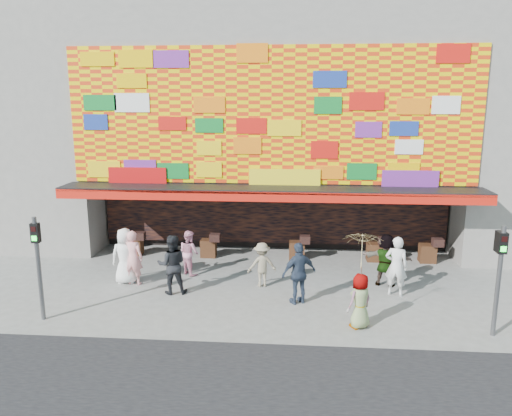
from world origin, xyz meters
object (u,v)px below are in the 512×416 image
object	(u,v)px
ped_a	(125,256)
ped_c	(172,264)
signal_right	(500,269)
ped_h	(396,266)
signal_left	(38,257)
parasol	(362,251)
ped_g	(360,301)
ped_i	(189,252)
ped_f	(386,260)
ped_d	(262,265)
ped_e	(299,273)
ped_b	(133,258)

from	to	relation	value
ped_a	ped_c	world-z (taller)	ped_c
signal_right	ped_h	size ratio (longest dim) A/B	1.55
signal_left	parasol	world-z (taller)	signal_left
ped_g	ped_h	distance (m)	2.84
ped_a	ped_i	world-z (taller)	ped_a
ped_g	ped_i	distance (m)	6.75
signal_left	ped_f	distance (m)	10.78
signal_left	ped_f	size ratio (longest dim) A/B	1.68
ped_d	ped_h	distance (m)	4.33
ped_e	ped_i	size ratio (longest dim) A/B	1.20
ped_c	ped_d	world-z (taller)	ped_c
ped_d	ped_g	distance (m)	4.07
signal_right	ped_e	bearing A→B (deg)	161.29
ped_e	parasol	bearing A→B (deg)	109.30
ped_c	ped_i	world-z (taller)	ped_c
signal_right	ped_g	world-z (taller)	signal_right
signal_right	ped_d	distance (m)	7.16
ped_d	ped_c	bearing A→B (deg)	0.83
signal_right	ped_b	xyz separation A→B (m)	(-10.69, 2.91, -0.92)
ped_a	ped_c	size ratio (longest dim) A/B	0.99
ped_e	parasol	xyz separation A→B (m)	(1.65, -1.54, 1.22)
ped_d	ped_f	distance (m)	4.15
signal_left	ped_g	bearing A→B (deg)	1.29
ped_b	ped_d	world-z (taller)	ped_b
signal_right	ped_h	world-z (taller)	signal_right
ped_b	ped_g	bearing A→B (deg)	167.67
signal_left	ped_e	distance (m)	7.52
parasol	ped_b	bearing A→B (deg)	159.41
ped_h	signal_left	bearing A→B (deg)	31.24
ped_f	signal_left	bearing A→B (deg)	39.64
ped_h	ped_b	bearing A→B (deg)	15.15
ped_a	parasol	xyz separation A→B (m)	(7.51, -2.80, 1.23)
ped_h	parasol	distance (m)	3.09
ped_h	parasol	size ratio (longest dim) A/B	1.00
ped_f	ped_g	size ratio (longest dim) A/B	1.16
ped_d	ped_i	world-z (taller)	ped_i
ped_c	ped_h	world-z (taller)	ped_c
ped_f	ped_g	world-z (taller)	ped_f
ped_a	ped_e	world-z (taller)	ped_e
ped_e	signal_left	bearing A→B (deg)	-14.23
ped_f	ped_h	size ratio (longest dim) A/B	0.92
signal_right	ped_a	world-z (taller)	signal_right
ped_f	parasol	bearing A→B (deg)	89.88
ped_c	ped_b	bearing A→B (deg)	-35.15
ped_f	ped_i	size ratio (longest dim) A/B	1.11
ped_i	signal_left	bearing A→B (deg)	93.00
ped_g	ped_i	xyz separation A→B (m)	(-5.54, 3.86, 0.03)
ped_a	ped_i	distance (m)	2.24
ped_a	ped_i	size ratio (longest dim) A/B	1.19
ped_e	ped_h	world-z (taller)	ped_h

